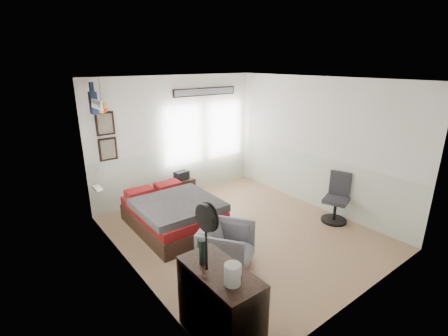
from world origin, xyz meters
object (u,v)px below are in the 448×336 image
(nightstand, at_px, (182,189))
(task_chair, at_px, (336,202))
(dresser, at_px, (220,305))
(armchair, at_px, (227,246))
(bed, at_px, (173,213))

(nightstand, relative_size, task_chair, 0.50)
(dresser, xyz_separation_m, armchair, (0.90, 1.04, -0.11))
(task_chair, bearing_deg, dresser, 174.73)
(dresser, height_order, nightstand, dresser)
(task_chair, bearing_deg, armchair, 157.44)
(armchair, height_order, nightstand, armchair)
(dresser, relative_size, task_chair, 1.03)
(nightstand, bearing_deg, armchair, -108.78)
(bed, bearing_deg, task_chair, -31.51)
(nightstand, bearing_deg, dresser, -117.03)
(dresser, height_order, armchair, dresser)
(bed, bearing_deg, dresser, -107.47)
(armchair, distance_m, nightstand, 2.71)
(nightstand, bearing_deg, bed, -130.28)
(bed, distance_m, dresser, 2.72)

